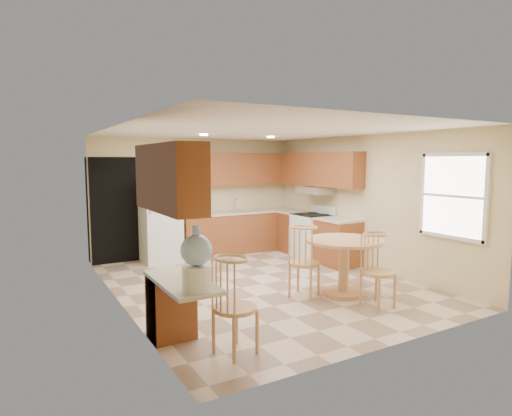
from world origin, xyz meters
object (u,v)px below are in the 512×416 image
stove (312,235)px  chair_table_b (384,264)px  water_crock (197,261)px  refrigerator (161,221)px  chair_table_a (309,255)px  chair_desk (239,298)px  dining_table (344,259)px

stove → chair_table_b: stove is taller
chair_table_b → water_crock: water_crock is taller
refrigerator → chair_table_a: bearing=-70.7°
stove → chair_table_a: bearing=-128.6°
chair_table_b → water_crock: size_ratio=1.59×
chair_table_a → water_crock: (-2.22, -1.17, 0.42)m
refrigerator → chair_table_b: refrigerator is taller
chair_desk → chair_table_b: bearing=82.3°
stove → chair_desk: bearing=-136.2°
dining_table → water_crock: (-2.77, -1.02, 0.50)m
chair_table_a → chair_desk: chair_table_a is taller
dining_table → water_crock: bearing=-159.8°
stove → chair_desk: 4.81m
chair_table_a → chair_table_b: chair_table_a is taller
dining_table → chair_table_a: bearing=164.9°
chair_table_b → chair_desk: bearing=3.4°
refrigerator → dining_table: size_ratio=1.43×
stove → refrigerator: bearing=157.0°
dining_table → water_crock: size_ratio=1.80×
refrigerator → chair_table_a: (1.17, -3.35, -0.18)m
chair_table_a → chair_desk: bearing=-88.4°
chair_table_a → water_crock: water_crock is taller
chair_table_b → chair_desk: chair_desk is taller
dining_table → chair_desk: 2.55m
dining_table → chair_table_b: chair_table_b is taller
chair_table_a → chair_table_b: bearing=1.3°
refrigerator → chair_desk: bearing=-97.5°
dining_table → chair_desk: size_ratio=1.13×
dining_table → water_crock: 3.00m
stove → dining_table: 2.56m
stove → water_crock: 5.16m
stove → chair_table_b: bearing=-110.0°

